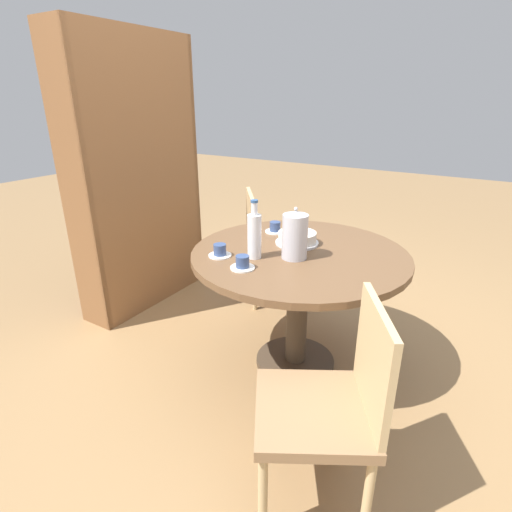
# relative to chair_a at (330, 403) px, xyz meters

# --- Properties ---
(ground_plane) EXTENTS (14.00, 14.00, 0.00)m
(ground_plane) POSITION_rel_chair_a_xyz_m (0.71, 0.48, -0.46)
(ground_plane) COLOR #937047
(dining_table) EXTENTS (1.16, 1.16, 0.72)m
(dining_table) POSITION_rel_chair_a_xyz_m (0.71, 0.48, 0.12)
(dining_table) COLOR #473828
(dining_table) RESTS_ON ground_plane
(chair_a) EXTENTS (0.57, 0.57, 0.85)m
(chair_a) POSITION_rel_chair_a_xyz_m (0.00, 0.00, 0.00)
(chair_a) COLOR tan
(chair_a) RESTS_ON ground_plane
(chair_b) EXTENTS (0.59, 0.59, 0.85)m
(chair_b) POSITION_rel_chair_a_xyz_m (1.35, 1.04, 0.00)
(chair_b) COLOR tan
(chair_b) RESTS_ON ground_plane
(bookshelf) EXTENTS (1.03, 0.28, 1.90)m
(bookshelf) POSITION_rel_chair_a_xyz_m (0.87, 1.83, 0.47)
(bookshelf) COLOR brown
(bookshelf) RESTS_ON ground_plane
(coffee_pot) EXTENTS (0.13, 0.13, 0.27)m
(coffee_pot) POSITION_rel_chair_a_xyz_m (0.61, 0.46, 0.38)
(coffee_pot) COLOR silver
(coffee_pot) RESTS_ON dining_table
(water_bottle) EXTENTS (0.07, 0.07, 0.30)m
(water_bottle) POSITION_rel_chair_a_xyz_m (0.51, 0.64, 0.38)
(water_bottle) COLOR silver
(water_bottle) RESTS_ON dining_table
(cake_main) EXTENTS (0.24, 0.24, 0.07)m
(cake_main) POSITION_rel_chair_a_xyz_m (0.81, 0.54, 0.29)
(cake_main) COLOR silver
(cake_main) RESTS_ON dining_table
(cup_a) EXTENTS (0.12, 0.12, 0.07)m
(cup_a) POSITION_rel_chair_a_xyz_m (0.92, 0.75, 0.29)
(cup_a) COLOR white
(cup_a) RESTS_ON dining_table
(cup_b) EXTENTS (0.12, 0.12, 0.07)m
(cup_b) POSITION_rel_chair_a_xyz_m (0.36, 0.61, 0.29)
(cup_b) COLOR white
(cup_b) RESTS_ON dining_table
(cup_c) EXTENTS (0.12, 0.12, 0.07)m
(cup_c) POSITION_rel_chair_a_xyz_m (0.43, 0.80, 0.29)
(cup_c) COLOR white
(cup_c) RESTS_ON dining_table
(cup_d) EXTENTS (0.12, 0.12, 0.07)m
(cup_d) POSITION_rel_chair_a_xyz_m (1.05, 0.68, 0.29)
(cup_d) COLOR white
(cup_d) RESTS_ON dining_table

